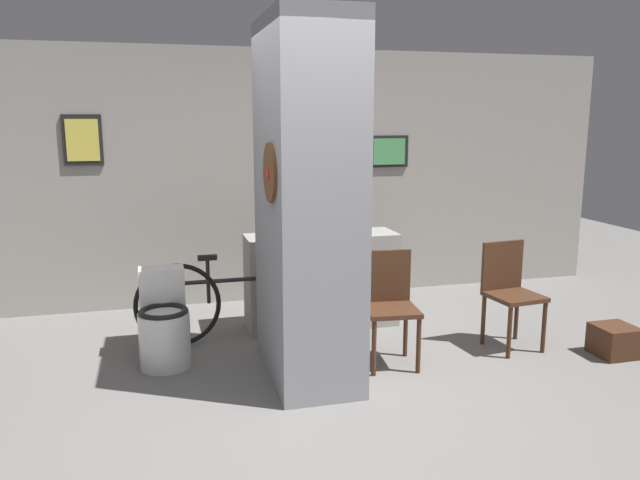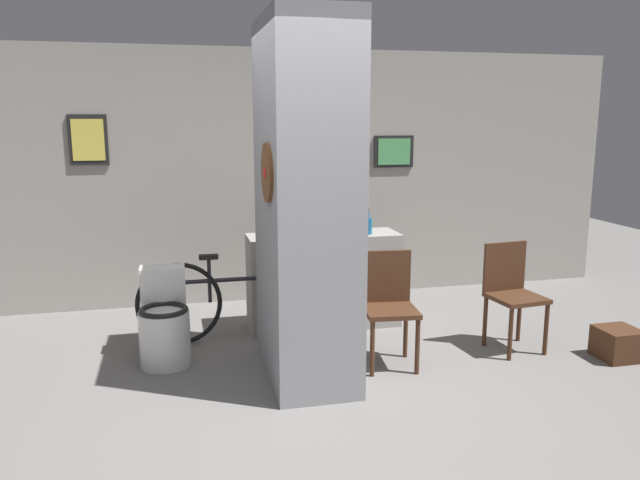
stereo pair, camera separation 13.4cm
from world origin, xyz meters
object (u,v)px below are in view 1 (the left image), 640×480
(bicycle, at_px, (239,299))
(bottle_tall, at_px, (349,220))
(chair_near_pillar, at_px, (389,302))
(toilet, at_px, (164,326))
(chair_by_doorway, at_px, (510,289))

(bicycle, relative_size, bottle_tall, 5.62)
(chair_near_pillar, height_order, bicycle, chair_near_pillar)
(bicycle, bearing_deg, toilet, -150.56)
(toilet, xyz_separation_m, bicycle, (0.64, 0.36, 0.06))
(chair_by_doorway, xyz_separation_m, bicycle, (-2.18, 0.70, -0.12))
(chair_near_pillar, distance_m, chair_by_doorway, 1.12)
(chair_near_pillar, relative_size, chair_by_doorway, 1.00)
(bicycle, height_order, bottle_tall, bottle_tall)
(toilet, relative_size, bottle_tall, 2.34)
(toilet, height_order, bottle_tall, bottle_tall)
(chair_near_pillar, bearing_deg, bicycle, 150.15)
(chair_near_pillar, height_order, bottle_tall, bottle_tall)
(bottle_tall, bearing_deg, toilet, -160.43)
(chair_by_doorway, height_order, bottle_tall, bottle_tall)
(toilet, relative_size, chair_by_doorway, 0.83)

